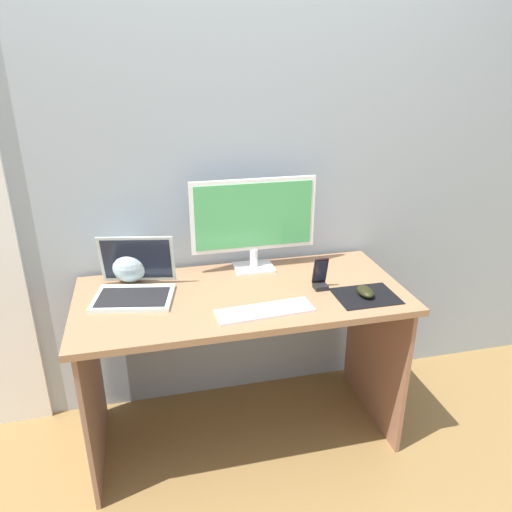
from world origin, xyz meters
TOP-DOWN VIEW (x-y plane):
  - ground_plane at (0.00, 0.00)m, footprint 8.00×8.00m
  - wall_back at (0.00, 0.36)m, footprint 6.00×0.04m
  - desk at (0.00, 0.00)m, footprint 1.37×0.63m
  - monitor at (0.10, 0.23)m, footprint 0.56×0.14m
  - laptop at (-0.43, 0.08)m, footprint 0.36×0.32m
  - fishbowl at (-0.44, 0.23)m, footprint 0.17×0.17m
  - keyboard_external at (0.05, -0.18)m, footprint 0.39×0.14m
  - mousepad at (0.49, -0.15)m, footprint 0.25×0.20m
  - mouse at (0.49, -0.15)m, footprint 0.06×0.10m
  - phone_in_dock at (0.33, -0.03)m, footprint 0.06×0.06m

SIDE VIEW (x-z plane):
  - ground_plane at x=0.00m, z-range 0.00..0.00m
  - desk at x=0.00m, z-range 0.21..0.95m
  - mousepad at x=0.49m, z-range 0.73..0.74m
  - keyboard_external at x=0.05m, z-range 0.73..0.74m
  - mouse at x=0.49m, z-range 0.74..0.77m
  - laptop at x=-0.43m, z-range 0.67..0.90m
  - phone_in_dock at x=0.33m, z-range 0.71..0.85m
  - fishbowl at x=-0.44m, z-range 0.73..0.90m
  - monitor at x=0.10m, z-range 0.76..1.18m
  - wall_back at x=0.00m, z-range 0.00..2.50m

